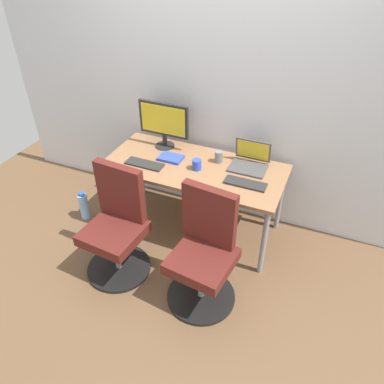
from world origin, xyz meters
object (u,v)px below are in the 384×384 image
office_chair_right (204,254)px  desktop_monitor (164,122)px  office_chair_left (117,227)px  coffee_mug (197,165)px  open_laptop (250,161)px  water_bottle_on_floor (84,206)px

office_chair_right → desktop_monitor: bearing=130.1°
office_chair_left → office_chair_right: 0.76m
coffee_mug → office_chair_left: bearing=-122.6°
office_chair_left → desktop_monitor: (-0.01, 0.91, 0.53)m
office_chair_right → open_laptop: 0.94m
desktop_monitor → open_laptop: (0.83, -0.03, -0.19)m
office_chair_left → office_chair_right: bearing=-0.0°
office_chair_left → water_bottle_on_floor: 0.83m
water_bottle_on_floor → desktop_monitor: 1.16m
office_chair_right → desktop_monitor: size_ratio=1.96×
office_chair_left → water_bottle_on_floor: office_chair_left is taller
desktop_monitor → open_laptop: desktop_monitor is taller
coffee_mug → open_laptop: bearing=28.9°
office_chair_right → water_bottle_on_floor: bearing=164.6°
office_chair_left → water_bottle_on_floor: bearing=149.6°
coffee_mug → desktop_monitor: bearing=149.7°
water_bottle_on_floor → open_laptop: open_laptop is taller
desktop_monitor → coffee_mug: size_ratio=5.22×
office_chair_right → coffee_mug: size_ratio=10.22×
office_chair_right → coffee_mug: (-0.34, 0.66, 0.32)m
office_chair_left → office_chair_right: size_ratio=1.00×
water_bottle_on_floor → coffee_mug: size_ratio=3.37×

